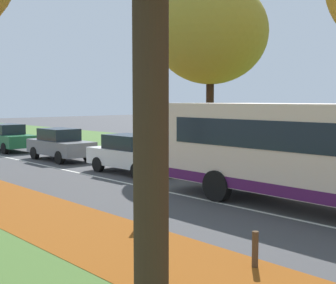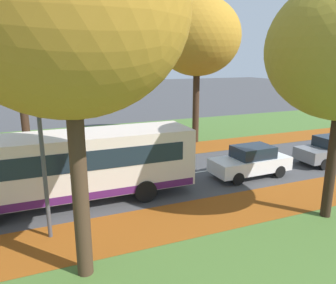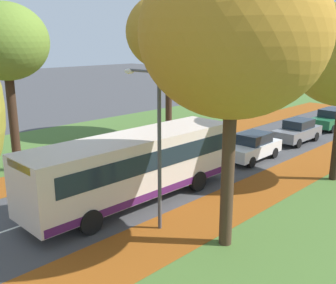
# 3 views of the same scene
# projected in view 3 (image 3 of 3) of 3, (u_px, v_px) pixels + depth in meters

# --- Properties ---
(grass_verge_left) EXTENTS (12.00, 90.00, 0.01)m
(grass_verge_left) POSITION_uv_depth(u_px,v_px,m) (133.00, 132.00, 30.84)
(grass_verge_left) COLOR #476B2D
(grass_verge_left) RESTS_ON ground
(leaf_litter_left) EXTENTS (2.80, 60.00, 0.00)m
(leaf_litter_left) POSITION_uv_depth(u_px,v_px,m) (107.00, 160.00, 23.57)
(leaf_litter_left) COLOR #8C4714
(leaf_litter_left) RESTS_ON grass_verge_left
(leaf_litter_right) EXTENTS (2.80, 60.00, 0.00)m
(leaf_litter_right) POSITION_uv_depth(u_px,v_px,m) (233.00, 203.00, 17.33)
(leaf_litter_right) COLOR #8C4714
(leaf_litter_right) RESTS_ON grass_verge_right
(road_centre_line) EXTENTS (0.12, 80.00, 0.01)m
(road_centre_line) POSITION_uv_depth(u_px,v_px,m) (229.00, 155.00, 24.60)
(road_centre_line) COLOR silver
(road_centre_line) RESTS_ON ground
(tree_left_near) EXTENTS (4.38, 4.38, 8.87)m
(tree_left_near) POSITION_uv_depth(u_px,v_px,m) (6.00, 43.00, 19.96)
(tree_left_near) COLOR #382619
(tree_left_near) RESTS_ON ground
(tree_left_mid) EXTENTS (6.01, 6.01, 10.22)m
(tree_left_mid) POSITION_uv_depth(u_px,v_px,m) (169.00, 32.00, 27.46)
(tree_left_mid) COLOR #382619
(tree_left_mid) RESTS_ON ground
(tree_right_near) EXTENTS (5.91, 5.91, 9.84)m
(tree_right_near) POSITION_uv_depth(u_px,v_px,m) (233.00, 34.00, 12.11)
(tree_right_near) COLOR #422D1E
(tree_right_near) RESTS_ON ground
(bollard_fourth) EXTENTS (0.12, 0.12, 0.68)m
(bollard_fourth) POSITION_uv_depth(u_px,v_px,m) (52.00, 175.00, 19.93)
(bollard_fourth) COLOR #4C3823
(bollard_fourth) RESTS_ON ground
(bollard_fifth) EXTENTS (0.12, 0.12, 0.69)m
(bollard_fifth) POSITION_uv_depth(u_px,v_px,m) (107.00, 160.00, 22.32)
(bollard_fifth) COLOR #4C3823
(bollard_fifth) RESTS_ON ground
(streetlamp_right) EXTENTS (1.89, 0.28, 6.00)m
(streetlamp_right) POSITION_uv_depth(u_px,v_px,m) (153.00, 132.00, 14.31)
(streetlamp_right) COLOR #47474C
(streetlamp_right) RESTS_ON ground
(bus) EXTENTS (2.71, 10.41, 2.98)m
(bus) POSITION_uv_depth(u_px,v_px,m) (135.00, 164.00, 17.19)
(bus) COLOR beige
(bus) RESTS_ON ground
(car_white_lead) EXTENTS (1.85, 4.24, 1.62)m
(car_white_lead) POSITION_uv_depth(u_px,v_px,m) (252.00, 147.00, 23.41)
(car_white_lead) COLOR silver
(car_white_lead) RESTS_ON ground
(car_grey_following) EXTENTS (1.81, 4.22, 1.62)m
(car_grey_following) POSITION_uv_depth(u_px,v_px,m) (297.00, 131.00, 27.44)
(car_grey_following) COLOR slate
(car_grey_following) RESTS_ON ground
(car_green_third_in_line) EXTENTS (1.82, 4.22, 1.62)m
(car_green_third_in_line) POSITION_uv_depth(u_px,v_px,m) (330.00, 119.00, 31.62)
(car_green_third_in_line) COLOR #1E6038
(car_green_third_in_line) RESTS_ON ground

